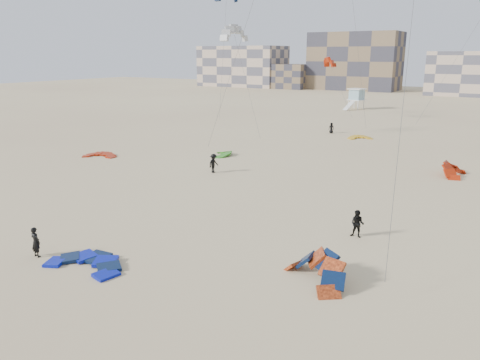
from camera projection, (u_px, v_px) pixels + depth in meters
The scene contains 17 objects.
ground at pixel (116, 249), 27.85m from camera, with size 320.00×320.00×0.00m, color beige.
kite_ground_blue at pixel (86, 266), 25.56m from camera, with size 4.14×4.33×0.55m, color #0011BD, non-canonical shape.
kite_ground_orange at pixel (316, 281), 23.94m from camera, with size 3.86×3.25×2.25m, color #E4551F, non-canonical shape.
kite_ground_red at pixel (100, 156), 53.06m from camera, with size 3.47×3.67×0.56m, color #B32903, non-canonical shape.
kite_ground_green at pixel (222, 155), 53.66m from camera, with size 3.05×3.17×0.82m, color #2C8B20, non-canonical shape.
kite_ground_red_far at pixel (454, 176), 44.53m from camera, with size 3.69×3.14×2.19m, color #B32903, non-canonical shape.
kite_ground_yellow at pixel (360, 139), 64.22m from camera, with size 3.07×3.21×0.63m, color orange, non-canonical shape.
kitesurfer_main at pixel (36, 242), 26.57m from camera, with size 0.65×0.43×1.78m, color black.
kitesurfer_b at pixel (357, 224), 29.42m from camera, with size 0.86×0.67×1.78m, color black.
kitesurfer_c at pixel (214, 163), 45.54m from camera, with size 1.21×0.69×1.87m, color black.
kitesurfer_e at pixel (331, 128), 68.40m from camera, with size 0.76×0.50×1.56m, color black.
kite_fly_grey at pixel (234, 35), 60.89m from camera, with size 8.31×5.73×13.98m.
kite_fly_red at pixel (330, 63), 79.39m from camera, with size 7.45×4.52×10.09m.
lifeguard_tower_far at pixel (356, 99), 98.13m from camera, with size 3.65×6.21×4.28m.
condo_west_a at pixel (243, 66), 168.36m from camera, with size 30.00×15.00×14.00m, color #C7AC92.
condo_west_b at pixel (355, 61), 150.93m from camera, with size 28.00×14.00×18.00m, color #766147.
condo_fill_left at pixel (290, 76), 157.40m from camera, with size 12.00×10.00×8.00m, color #766147.
Camera 1 is at (19.81, -18.14, 11.22)m, focal length 35.00 mm.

